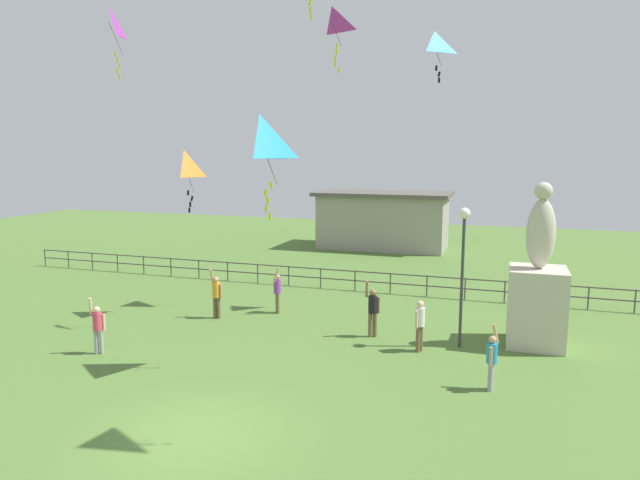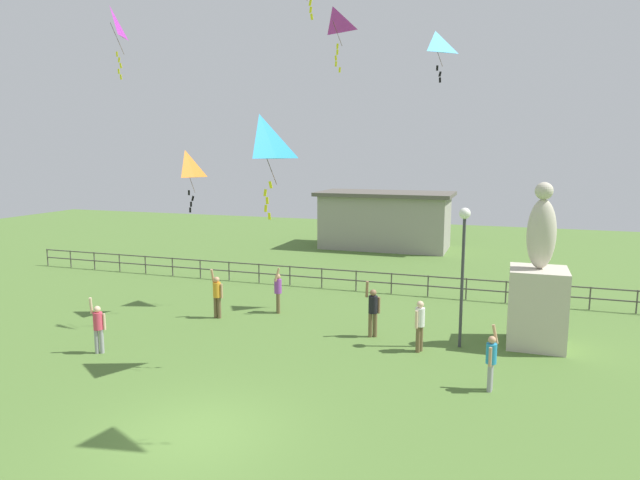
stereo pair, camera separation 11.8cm
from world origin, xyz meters
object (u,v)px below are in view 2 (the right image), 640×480
object	(u,v)px
person_3	(98,325)
kite_0	(333,23)
person_1	(491,359)
kite_7	(111,25)
statue_monument	(538,294)
lamppost	(463,247)
kite_8	(186,167)
person_5	(278,290)
kite_3	(435,46)
person_2	(217,294)
person_0	(420,323)
person_4	(373,309)
kite_5	(260,142)

from	to	relation	value
person_3	kite_0	xyz separation A→B (m)	(5.37, 7.39, 10.25)
person_1	kite_7	size ratio (longest dim) A/B	0.63
statue_monument	person_3	distance (m)	14.11
lamppost	kite_8	bearing A→B (deg)	176.68
person_3	person_5	size ratio (longest dim) A/B	0.97
kite_3	person_3	bearing A→B (deg)	-136.17
person_2	lamppost	bearing A→B (deg)	-2.03
kite_0	person_0	bearing A→B (deg)	-43.49
person_0	person_3	size ratio (longest dim) A/B	0.92
kite_8	kite_7	bearing A→B (deg)	171.28
person_1	lamppost	bearing A→B (deg)	108.27
person_3	person_4	xyz separation A→B (m)	(7.81, 4.35, 0.08)
person_0	kite_0	world-z (taller)	kite_0
person_5	kite_0	size ratio (longest dim) A/B	0.80
person_3	kite_7	world-z (taller)	kite_7
person_3	kite_8	distance (m)	6.87
person_3	kite_8	world-z (taller)	kite_8
kite_7	lamppost	bearing A→B (deg)	-4.69
kite_0	kite_8	world-z (taller)	kite_0
person_3	person_5	bearing A→B (deg)	59.16
kite_8	person_2	bearing A→B (deg)	-11.88
lamppost	kite_7	size ratio (longest dim) A/B	1.63
person_5	kite_8	distance (m)	5.92
kite_8	person_4	bearing A→B (deg)	-4.06
person_0	person_1	size ratio (longest dim) A/B	0.94
statue_monument	person_2	bearing A→B (deg)	-176.77
statue_monument	kite_5	world-z (taller)	kite_5
statue_monument	person_2	distance (m)	11.47
person_1	kite_5	world-z (taller)	kite_5
person_4	kite_3	distance (m)	10.37
kite_3	kite_5	world-z (taller)	kite_3
lamppost	person_0	xyz separation A→B (m)	(-1.19, -0.86, -2.35)
kite_8	person_1	bearing A→B (deg)	-18.42
kite_3	kite_5	distance (m)	9.58
person_4	person_0	bearing A→B (deg)	-28.10
person_5	kite_5	world-z (taller)	kite_5
person_3	person_4	bearing A→B (deg)	29.12
kite_5	lamppost	bearing A→B (deg)	33.56
kite_7	kite_8	distance (m)	6.58
person_3	kite_7	bearing A→B (deg)	120.67
lamppost	person_5	size ratio (longest dim) A/B	2.46
kite_3	person_1	bearing A→B (deg)	-70.26
person_4	kite_8	bearing A→B (deg)	175.94
person_2	kite_7	world-z (taller)	kite_7
statue_monument	kite_0	world-z (taller)	kite_0
person_3	kite_3	bearing A→B (deg)	43.83
person_2	kite_0	xyz separation A→B (m)	(3.72, 2.79, 10.20)
person_4	kite_8	size ratio (longest dim) A/B	0.85
statue_monument	person_3	xyz separation A→B (m)	(-13.08, -5.24, -0.82)
person_1	kite_8	distance (m)	13.07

